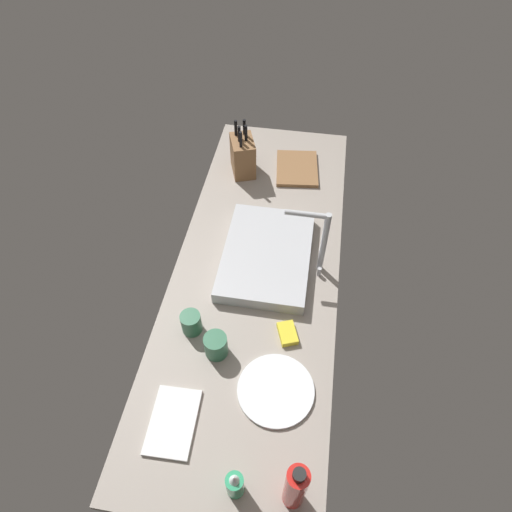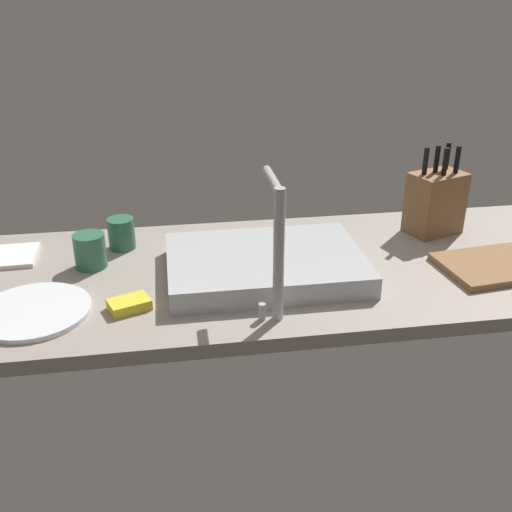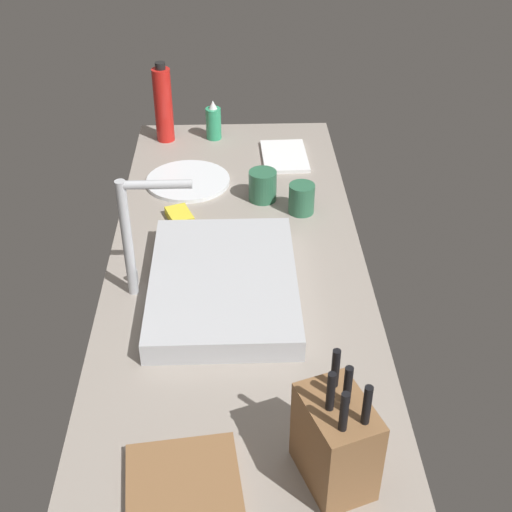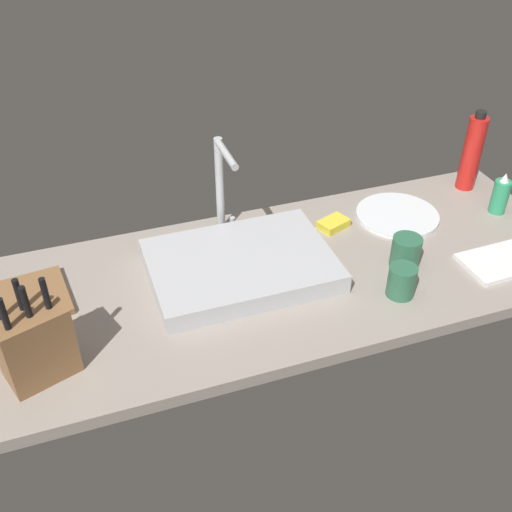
{
  "view_description": "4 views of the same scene",
  "coord_description": "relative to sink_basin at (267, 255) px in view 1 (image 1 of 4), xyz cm",
  "views": [
    {
      "loc": [
        109.41,
        17.27,
        144.14
      ],
      "look_at": [
        2.77,
        -0.17,
        12.27
      ],
      "focal_mm": 30.99,
      "sensor_mm": 36.0,
      "label": 1
    },
    {
      "loc": [
        19.69,
        134.92,
        72.33
      ],
      "look_at": [
        -0.95,
        3.01,
        8.58
      ],
      "focal_mm": 41.54,
      "sensor_mm": 36.0,
      "label": 2
    },
    {
      "loc": [
        -133.38,
        -0.01,
        105.69
      ],
      "look_at": [
        2.29,
        -4.68,
        10.14
      ],
      "focal_mm": 48.25,
      "sensor_mm": 36.0,
      "label": 3
    },
    {
      "loc": [
        -42.32,
        -121.36,
        106.73
      ],
      "look_at": [
        -1.09,
        -2.96,
        13.34
      ],
      "focal_mm": 42.82,
      "sensor_mm": 36.0,
      "label": 4
    }
  ],
  "objects": [
    {
      "name": "coffee_mug",
      "position": [
        36.45,
        -21.82,
        1.56
      ],
      "size": [
        7.31,
        7.31,
        8.65
      ],
      "primitive_type": "cylinder",
      "color": "#2D6647",
      "rests_on": "countertop_slab"
    },
    {
      "name": "soap_bottle",
      "position": [
        85.58,
        3.65,
        3.09
      ],
      "size": [
        5.17,
        5.17,
        13.53
      ],
      "color": "#2D9966",
      "rests_on": "countertop_slab"
    },
    {
      "name": "dish_towel",
      "position": [
        70.03,
        -19.4,
        -2.17
      ],
      "size": [
        22.35,
        14.92,
        1.2
      ],
      "primitive_type": "cube",
      "rotation": [
        0.0,
        0.0,
        0.03
      ],
      "color": "white",
      "rests_on": "countertop_slab"
    },
    {
      "name": "ceramic_cup",
      "position": [
        43.87,
        -11.18,
        1.73
      ],
      "size": [
        8.09,
        8.09,
        9.0
      ],
      "primitive_type": "cylinder",
      "color": "#2D6647",
      "rests_on": "countertop_slab"
    },
    {
      "name": "knife_block",
      "position": [
        -53.24,
        -19.48,
        6.51
      ],
      "size": [
        17.54,
        14.63,
        25.61
      ],
      "rotation": [
        0.0,
        0.0,
        0.34
      ],
      "color": "brown",
      "rests_on": "countertop_slab"
    },
    {
      "name": "dinner_plate",
      "position": [
        54.61,
        11.08,
        -2.17
      ],
      "size": [
        25.45,
        25.45,
        1.2
      ],
      "primitive_type": "cylinder",
      "color": "white",
      "rests_on": "countertop_slab"
    },
    {
      "name": "cutting_board",
      "position": [
        -58.32,
        6.38,
        -1.87
      ],
      "size": [
        28.0,
        22.65,
        1.8
      ],
      "primitive_type": "cube",
      "rotation": [
        0.0,
        0.0,
        0.12
      ],
      "color": "brown",
      "rests_on": "countertop_slab"
    },
    {
      "name": "dish_sponge",
      "position": [
        33.4,
        12.44,
        -1.57
      ],
      "size": [
        10.54,
        8.79,
        2.4
      ],
      "primitive_type": "cube",
      "rotation": [
        0.0,
        0.0,
        0.36
      ],
      "color": "yellow",
      "rests_on": "countertop_slab"
    },
    {
      "name": "countertop_slab",
      "position": [
        3.26,
        -3.27,
        -4.52
      ],
      "size": [
        186.82,
        65.69,
        3.5
      ],
      "primitive_type": "cube",
      "color": "gray",
      "rests_on": "ground"
    },
    {
      "name": "water_bottle",
      "position": [
        85.0,
        19.97,
        9.9
      ],
      "size": [
        6.06,
        6.06,
        26.84
      ],
      "color": "red",
      "rests_on": "countertop_slab"
    },
    {
      "name": "faucet",
      "position": [
        1.06,
        19.64,
        15.41
      ],
      "size": [
        5.5,
        16.72,
        30.33
      ],
      "color": "#B7BABF",
      "rests_on": "countertop_slab"
    },
    {
      "name": "sink_basin",
      "position": [
        0.0,
        0.0,
        0.0
      ],
      "size": [
        48.87,
        34.59,
        5.54
      ],
      "primitive_type": "cube",
      "color": "#B7BABF",
      "rests_on": "countertop_slab"
    }
  ]
}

